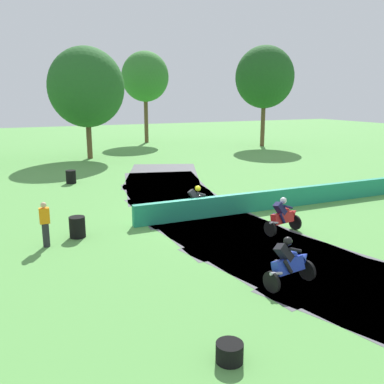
% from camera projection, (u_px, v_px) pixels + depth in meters
% --- Properties ---
extents(ground_plane, '(120.00, 120.00, 0.00)m').
position_uv_depth(ground_plane, '(203.00, 218.00, 18.20)').
color(ground_plane, '#569947').
extents(track_asphalt, '(8.47, 30.55, 0.01)m').
position_uv_depth(track_asphalt, '(220.00, 215.00, 18.55)').
color(track_asphalt, '#515156').
rests_on(track_asphalt, ground).
extents(safety_barrier, '(17.73, 0.39, 0.90)m').
position_uv_depth(safety_barrier, '(307.00, 195.00, 20.39)').
color(safety_barrier, '#1E8466').
rests_on(safety_barrier, ground).
extents(motorcycle_lead_black, '(1.70, 0.83, 1.43)m').
position_uv_depth(motorcycle_lead_black, '(198.00, 202.00, 18.29)').
color(motorcycle_lead_black, black).
rests_on(motorcycle_lead_black, ground).
extents(motorcycle_chase_red, '(1.68, 0.96, 1.43)m').
position_uv_depth(motorcycle_chase_red, '(284.00, 216.00, 16.15)').
color(motorcycle_chase_red, black).
rests_on(motorcycle_chase_red, ground).
extents(motorcycle_trailing_blue, '(1.67, 0.96, 1.43)m').
position_uv_depth(motorcycle_trailing_blue, '(290.00, 263.00, 11.68)').
color(motorcycle_trailing_blue, black).
rests_on(motorcycle_trailing_blue, ground).
extents(tire_stack_near, '(0.60, 0.60, 0.80)m').
position_uv_depth(tire_stack_near, '(71.00, 177.00, 25.25)').
color(tire_stack_near, black).
rests_on(tire_stack_near, ground).
extents(tire_stack_mid_a, '(0.60, 0.60, 0.80)m').
position_uv_depth(tire_stack_mid_a, '(77.00, 227.00, 15.62)').
color(tire_stack_mid_a, black).
rests_on(tire_stack_mid_a, ground).
extents(tire_stack_mid_b, '(0.57, 0.57, 0.40)m').
position_uv_depth(tire_stack_mid_b, '(230.00, 352.00, 8.33)').
color(tire_stack_mid_b, black).
rests_on(tire_stack_mid_b, ground).
extents(track_marshal, '(0.34, 0.24, 1.63)m').
position_uv_depth(track_marshal, '(45.00, 225.00, 14.55)').
color(track_marshal, '#232328').
rests_on(track_marshal, ground).
extents(tree_far_right, '(5.99, 5.99, 10.23)m').
position_uv_depth(tree_far_right, '(265.00, 77.00, 42.43)').
color(tree_far_right, brown).
rests_on(tree_far_right, ground).
extents(tree_mid_rise, '(6.22, 6.22, 9.17)m').
position_uv_depth(tree_mid_rise, '(86.00, 87.00, 34.07)').
color(tree_mid_rise, brown).
rests_on(tree_mid_rise, ground).
extents(tree_behind_barrier, '(5.20, 5.20, 10.02)m').
position_uv_depth(tree_behind_barrier, '(145.00, 77.00, 45.71)').
color(tree_behind_barrier, brown).
rests_on(tree_behind_barrier, ground).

